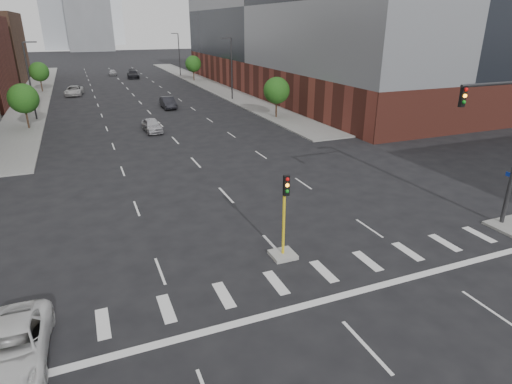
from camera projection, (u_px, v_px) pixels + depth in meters
sidewalk_left_far at (36, 93)px, 72.18m from camera, size 5.00×92.00×0.15m
sidewalk_right_far at (207, 84)px, 82.80m from camera, size 5.00×92.00×0.15m
building_right_main at (311, 23)px, 71.88m from camera, size 24.00×70.00×22.00m
median_traffic_signal at (284, 240)px, 21.22m from camera, size 1.20×1.20×4.40m
mast_arm_signal at (511, 131)px, 22.71m from camera, size 5.12×0.90×9.07m
streetlight_right_a at (231, 66)px, 64.08m from camera, size 1.60×0.22×9.07m
streetlight_right_b at (179, 53)px, 94.19m from camera, size 1.60×0.22×9.07m
streetlight_left at (30, 78)px, 50.29m from camera, size 1.60×0.22×9.07m
tree_left_near at (23, 99)px, 46.37m from camera, size 3.20×3.20×4.85m
tree_left_far at (39, 72)px, 72.18m from camera, size 3.20×3.20×4.85m
tree_right_near at (277, 90)px, 51.98m from camera, size 3.20×3.20×4.85m
tree_right_far at (193, 64)px, 86.39m from camera, size 3.20×3.20×4.85m
car_near_left at (152, 125)px, 46.20m from camera, size 1.90×4.36×1.46m
car_mid_right at (168, 103)px, 59.16m from camera, size 1.64×4.69×1.54m
car_far_left at (74, 91)px, 69.88m from camera, size 3.24×5.71×1.50m
car_deep_right at (133, 74)px, 91.83m from camera, size 2.71×5.87×1.66m
car_distant at (113, 72)px, 96.93m from camera, size 1.75×4.06×1.36m
parked_minivan at (14, 346)px, 14.64m from camera, size 2.43×4.87×1.33m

